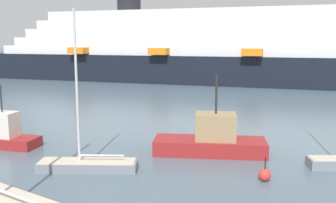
{
  "coord_description": "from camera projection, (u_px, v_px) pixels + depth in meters",
  "views": [
    {
      "loc": [
        5.83,
        -11.85,
        7.33
      ],
      "look_at": [
        0.0,
        11.22,
        3.4
      ],
      "focal_mm": 39.92,
      "sensor_mm": 36.0,
      "label": 1
    }
  ],
  "objects": [
    {
      "name": "cruise_ship",
      "position": [
        211.0,
        51.0,
        64.86
      ],
      "size": [
        86.46,
        17.66,
        16.75
      ],
      "rotation": [
        0.0,
        0.0,
        -0.06
      ],
      "color": "black",
      "rests_on": "ground_plane"
    },
    {
      "name": "fishing_boat_0",
      "position": [
        2.0,
        134.0,
        25.91
      ],
      "size": [
        5.44,
        1.83,
        4.34
      ],
      "rotation": [
        0.0,
        0.0,
        -0.0
      ],
      "color": "maroon",
      "rests_on": "ground_plane"
    },
    {
      "name": "fishing_boat_1",
      "position": [
        212.0,
        140.0,
        24.22
      ],
      "size": [
        7.47,
        3.41,
        5.19
      ],
      "rotation": [
        0.0,
        0.0,
        0.14
      ],
      "color": "maroon",
      "rests_on": "ground_plane"
    },
    {
      "name": "sailboat_5",
      "position": [
        87.0,
        163.0,
        21.21
      ],
      "size": [
        5.78,
        2.61,
        9.01
      ],
      "rotation": [
        0.0,
        0.0,
        3.36
      ],
      "color": "gray",
      "rests_on": "ground_plane"
    },
    {
      "name": "channel_buoy_0",
      "position": [
        265.0,
        175.0,
        19.59
      ],
      "size": [
        0.65,
        0.65,
        1.3
      ],
      "color": "red",
      "rests_on": "ground_plane"
    }
  ]
}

